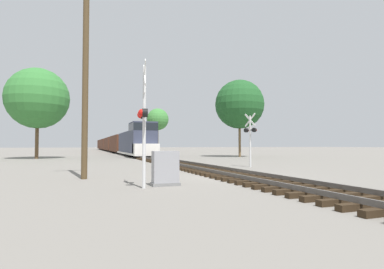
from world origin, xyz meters
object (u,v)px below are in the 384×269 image
object	(u,v)px
crossing_signal_near	(144,117)
tree_mid_background	(38,98)
crossing_signal_far	(250,134)
tree_deep_background	(158,119)
freight_train	(112,144)
utility_pole	(85,68)
tree_far_right	(239,104)
relay_cabinet	(165,169)

from	to	relation	value
crossing_signal_near	tree_mid_background	size ratio (longest dim) A/B	0.44
crossing_signal_far	tree_deep_background	size ratio (longest dim) A/B	0.37
freight_train	tree_deep_background	world-z (taller)	tree_deep_background
freight_train	tree_mid_background	distance (m)	40.17
freight_train	crossing_signal_near	distance (m)	65.02
freight_train	utility_pole	distance (m)	61.51
crossing_signal_near	utility_pole	distance (m)	4.90
crossing_signal_near	utility_pole	bearing A→B (deg)	-145.84
tree_mid_background	tree_deep_background	distance (m)	37.06
crossing_signal_far	tree_far_right	world-z (taller)	tree_far_right
crossing_signal_far	relay_cabinet	xyz separation A→B (m)	(-7.96, -7.13, -1.66)
freight_train	crossing_signal_far	distance (m)	57.45
crossing_signal_far	tree_deep_background	world-z (taller)	tree_deep_background
relay_cabinet	crossing_signal_near	bearing A→B (deg)	-155.32
tree_deep_background	crossing_signal_far	bearing A→B (deg)	-96.26
crossing_signal_near	tree_mid_background	bearing A→B (deg)	-158.53
crossing_signal_near	crossing_signal_far	world-z (taller)	crossing_signal_near
crossing_signal_near	freight_train	bearing A→B (deg)	-176.92
freight_train	tree_deep_background	size ratio (longest dim) A/B	8.73
utility_pole	tree_deep_background	world-z (taller)	tree_deep_background
crossing_signal_far	utility_pole	world-z (taller)	utility_pole
relay_cabinet	tree_mid_background	bearing A→B (deg)	106.27
utility_pole	tree_far_right	world-z (taller)	tree_far_right
freight_train	crossing_signal_far	bearing A→B (deg)	-85.87
tree_far_right	crossing_signal_far	bearing A→B (deg)	-116.87
utility_pole	tree_deep_background	distance (m)	55.85
utility_pole	tree_far_right	bearing A→B (deg)	46.30
crossing_signal_near	utility_pole	size ratio (longest dim) A/B	0.46
freight_train	crossing_signal_far	xyz separation A→B (m)	(4.14, -57.30, 0.50)
crossing_signal_far	tree_mid_background	xyz separation A→B (m)	(-15.62, 19.13, 4.43)
tree_far_right	utility_pole	bearing A→B (deg)	-133.70
tree_deep_background	freight_train	bearing A→B (deg)	141.26
utility_pole	tree_mid_background	bearing A→B (deg)	101.94
freight_train	relay_cabinet	size ratio (longest dim) A/B	68.07
relay_cabinet	tree_mid_background	world-z (taller)	tree_mid_background
crossing_signal_far	freight_train	bearing A→B (deg)	-15.83
freight_train	crossing_signal_near	world-z (taller)	crossing_signal_near
freight_train	relay_cabinet	xyz separation A→B (m)	(-3.82, -64.42, -1.15)
relay_cabinet	tree_deep_background	world-z (taller)	tree_deep_background
crossing_signal_far	tree_mid_background	world-z (taller)	tree_mid_background
relay_cabinet	tree_deep_background	bearing A→B (deg)	76.71
crossing_signal_near	tree_deep_background	world-z (taller)	tree_deep_background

